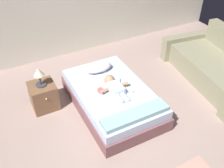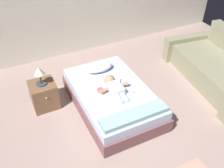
{
  "view_description": "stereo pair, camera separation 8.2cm",
  "coord_description": "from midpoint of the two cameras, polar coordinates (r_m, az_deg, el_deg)",
  "views": [
    {
      "loc": [
        -1.36,
        -1.98,
        3.0
      ],
      "look_at": [
        0.15,
        0.92,
        0.48
      ],
      "focal_mm": 40.83,
      "sensor_mm": 36.0,
      "label": 1
    },
    {
      "loc": [
        -1.29,
        -2.02,
        3.0
      ],
      "look_at": [
        0.15,
        0.92,
        0.48
      ],
      "focal_mm": 40.83,
      "sensor_mm": 36.0,
      "label": 2
    }
  ],
  "objects": [
    {
      "name": "bed",
      "position": [
        4.32,
        -0.54,
        -3.09
      ],
      "size": [
        1.16,
        1.87,
        0.38
      ],
      "color": "brown",
      "rests_on": "ground_plane"
    },
    {
      "name": "lamp",
      "position": [
        4.17,
        -16.61,
        2.2
      ],
      "size": [
        0.18,
        0.18,
        0.33
      ],
      "color": "#333338",
      "rests_on": "nightstand"
    },
    {
      "name": "toy_block",
      "position": [
        4.11,
        -3.14,
        -1.47
      ],
      "size": [
        0.09,
        0.09,
        0.07
      ],
      "color": "#CE5151",
      "rests_on": "bed"
    },
    {
      "name": "nightstand",
      "position": [
        4.44,
        -15.58,
        -2.59
      ],
      "size": [
        0.42,
        0.45,
        0.47
      ],
      "color": "brown",
      "rests_on": "ground_plane"
    },
    {
      "name": "pillow",
      "position": [
        4.58,
        -3.6,
        3.7
      ],
      "size": [
        0.5,
        0.27,
        0.14
      ],
      "color": "silver",
      "rests_on": "bed"
    },
    {
      "name": "baby",
      "position": [
        4.13,
        -0.12,
        -0.52
      ],
      "size": [
        0.51,
        0.63,
        0.18
      ],
      "color": "white",
      "rests_on": "bed"
    },
    {
      "name": "couch",
      "position": [
        5.3,
        22.32,
        3.6
      ],
      "size": [
        1.38,
        2.25,
        0.84
      ],
      "color": "gray",
      "rests_on": "ground_plane"
    },
    {
      "name": "toothbrush",
      "position": [
        4.35,
        1.28,
        0.69
      ],
      "size": [
        0.09,
        0.14,
        0.02
      ],
      "color": "blue",
      "rests_on": "bed"
    },
    {
      "name": "ground_plane",
      "position": [
        3.84,
        3.83,
        -13.88
      ],
      "size": [
        8.0,
        8.0,
        0.0
      ],
      "primitive_type": "plane",
      "color": "gray"
    },
    {
      "name": "blanket",
      "position": [
        3.7,
        4.61,
        -6.9
      ],
      "size": [
        1.04,
        0.25,
        0.07
      ],
      "color": "#85A9AE",
      "rests_on": "bed"
    },
    {
      "name": "baby_bottle",
      "position": [
        4.12,
        3.76,
        -1.49
      ],
      "size": [
        0.07,
        0.11,
        0.07
      ],
      "color": "white",
      "rests_on": "bed"
    }
  ]
}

